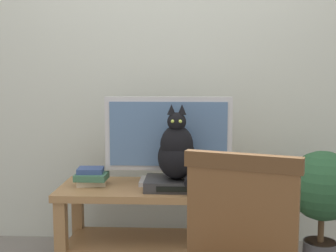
{
  "coord_description": "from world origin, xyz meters",
  "views": [
    {
      "loc": [
        0.13,
        -2.17,
        1.23
      ],
      "look_at": [
        0.0,
        0.52,
        0.92
      ],
      "focal_mm": 47.28,
      "sensor_mm": 36.0,
      "label": 1
    }
  ],
  "objects_px": {
    "tv_stand": "(168,210)",
    "media_box": "(177,184)",
    "cat": "(177,151)",
    "potted_plant": "(322,194)",
    "book_stack": "(91,177)",
    "tv": "(169,138)"
  },
  "relations": [
    {
      "from": "tv_stand",
      "to": "potted_plant",
      "type": "bearing_deg",
      "value": -7.06
    },
    {
      "from": "tv_stand",
      "to": "tv",
      "type": "relative_size",
      "value": 1.7
    },
    {
      "from": "cat",
      "to": "potted_plant",
      "type": "xyz_separation_m",
      "value": [
        0.88,
        -0.05,
        -0.25
      ]
    },
    {
      "from": "tv",
      "to": "potted_plant",
      "type": "distance_m",
      "value": 1.0
    },
    {
      "from": "tv",
      "to": "book_stack",
      "type": "relative_size",
      "value": 3.92
    },
    {
      "from": "tv_stand",
      "to": "cat",
      "type": "bearing_deg",
      "value": -51.07
    },
    {
      "from": "cat",
      "to": "media_box",
      "type": "bearing_deg",
      "value": 94.12
    },
    {
      "from": "cat",
      "to": "potted_plant",
      "type": "distance_m",
      "value": 0.91
    },
    {
      "from": "tv",
      "to": "cat",
      "type": "bearing_deg",
      "value": -67.76
    },
    {
      "from": "cat",
      "to": "tv_stand",
      "type": "bearing_deg",
      "value": 128.93
    },
    {
      "from": "tv_stand",
      "to": "media_box",
      "type": "relative_size",
      "value": 3.5
    },
    {
      "from": "tv",
      "to": "cat",
      "type": "relative_size",
      "value": 1.74
    },
    {
      "from": "tv",
      "to": "potted_plant",
      "type": "height_order",
      "value": "tv"
    },
    {
      "from": "media_box",
      "to": "book_stack",
      "type": "bearing_deg",
      "value": 172.83
    },
    {
      "from": "tv",
      "to": "media_box",
      "type": "height_order",
      "value": "tv"
    },
    {
      "from": "tv_stand",
      "to": "media_box",
      "type": "bearing_deg",
      "value": -44.71
    },
    {
      "from": "media_box",
      "to": "potted_plant",
      "type": "distance_m",
      "value": 0.88
    },
    {
      "from": "media_box",
      "to": "tv_stand",
      "type": "bearing_deg",
      "value": 135.29
    },
    {
      "from": "tv_stand",
      "to": "potted_plant",
      "type": "relative_size",
      "value": 1.77
    },
    {
      "from": "cat",
      "to": "book_stack",
      "type": "height_order",
      "value": "cat"
    },
    {
      "from": "media_box",
      "to": "cat",
      "type": "height_order",
      "value": "cat"
    },
    {
      "from": "book_stack",
      "to": "media_box",
      "type": "bearing_deg",
      "value": -7.17
    }
  ]
}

